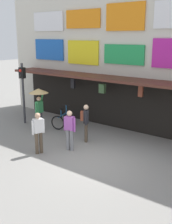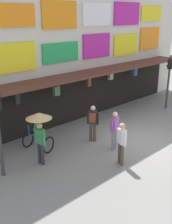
{
  "view_description": "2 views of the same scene",
  "coord_description": "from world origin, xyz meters",
  "px_view_note": "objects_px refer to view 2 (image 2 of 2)",
  "views": [
    {
      "loc": [
        5.7,
        -8.0,
        4.57
      ],
      "look_at": [
        -1.67,
        1.6,
        1.3
      ],
      "focal_mm": 45.66,
      "sensor_mm": 36.0,
      "label": 1
    },
    {
      "loc": [
        -9.73,
        -6.65,
        5.44
      ],
      "look_at": [
        -2.06,
        1.35,
        1.54
      ],
      "focal_mm": 44.8,
      "sensor_mm": 36.0,
      "label": 2
    }
  ],
  "objects_px": {
    "traffic_light_far": "(169,74)",
    "pedestrian_with_umbrella": "(39,124)",
    "pedestrian_in_green": "(121,141)",
    "pedestrian_in_purple": "(115,128)",
    "bicycle_parked": "(38,141)",
    "pedestrian_in_black": "(93,121)"
  },
  "relations": [
    {
      "from": "pedestrian_in_green",
      "to": "pedestrian_with_umbrella",
      "type": "xyz_separation_m",
      "value": [
        -2.17,
        2.12,
        0.69
      ]
    },
    {
      "from": "pedestrian_in_green",
      "to": "pedestrian_with_umbrella",
      "type": "bearing_deg",
      "value": 135.76
    },
    {
      "from": "pedestrian_in_black",
      "to": "pedestrian_in_purple",
      "type": "xyz_separation_m",
      "value": [
        0.1,
        -1.18,
        -0.04
      ]
    },
    {
      "from": "pedestrian_in_green",
      "to": "bicycle_parked",
      "type": "bearing_deg",
      "value": 116.72
    },
    {
      "from": "traffic_light_far",
      "to": "pedestrian_with_umbrella",
      "type": "distance_m",
      "value": 9.39
    },
    {
      "from": "pedestrian_in_green",
      "to": "pedestrian_in_black",
      "type": "xyz_separation_m",
      "value": [
        0.67,
        2.17,
        0.04
      ]
    },
    {
      "from": "pedestrian_in_black",
      "to": "pedestrian_with_umbrella",
      "type": "bearing_deg",
      "value": -178.82
    },
    {
      "from": "pedestrian_with_umbrella",
      "to": "bicycle_parked",
      "type": "bearing_deg",
      "value": 61.07
    },
    {
      "from": "bicycle_parked",
      "to": "pedestrian_in_green",
      "type": "distance_m",
      "value": 3.59
    },
    {
      "from": "bicycle_parked",
      "to": "pedestrian_in_green",
      "type": "height_order",
      "value": "pedestrian_in_green"
    },
    {
      "from": "pedestrian_in_purple",
      "to": "pedestrian_in_black",
      "type": "bearing_deg",
      "value": 94.85
    },
    {
      "from": "pedestrian_with_umbrella",
      "to": "pedestrian_in_purple",
      "type": "relative_size",
      "value": 1.24
    },
    {
      "from": "pedestrian_in_green",
      "to": "pedestrian_in_black",
      "type": "bearing_deg",
      "value": 72.99
    },
    {
      "from": "traffic_light_far",
      "to": "pedestrian_in_purple",
      "type": "relative_size",
      "value": 1.9
    },
    {
      "from": "pedestrian_in_green",
      "to": "pedestrian_in_purple",
      "type": "xyz_separation_m",
      "value": [
        0.77,
        1.0,
        0.0
      ]
    },
    {
      "from": "bicycle_parked",
      "to": "pedestrian_in_black",
      "type": "distance_m",
      "value": 2.54
    },
    {
      "from": "pedestrian_with_umbrella",
      "to": "pedestrian_in_purple",
      "type": "xyz_separation_m",
      "value": [
        2.94,
        -1.12,
        -0.69
      ]
    },
    {
      "from": "pedestrian_in_black",
      "to": "pedestrian_with_umbrella",
      "type": "height_order",
      "value": "pedestrian_with_umbrella"
    },
    {
      "from": "pedestrian_in_green",
      "to": "pedestrian_in_black",
      "type": "height_order",
      "value": "same"
    },
    {
      "from": "traffic_light_far",
      "to": "pedestrian_in_purple",
      "type": "distance_m",
      "value": 6.7
    },
    {
      "from": "traffic_light_far",
      "to": "bicycle_parked",
      "type": "distance_m",
      "value": 9.0
    },
    {
      "from": "traffic_light_far",
      "to": "pedestrian_in_black",
      "type": "relative_size",
      "value": 1.9
    }
  ]
}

